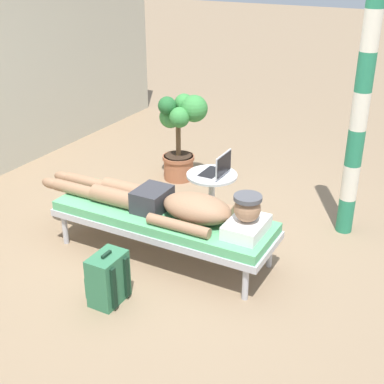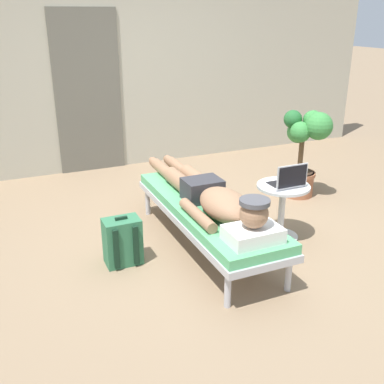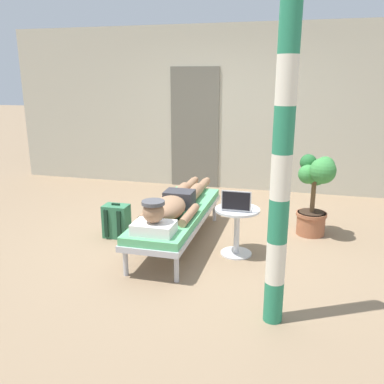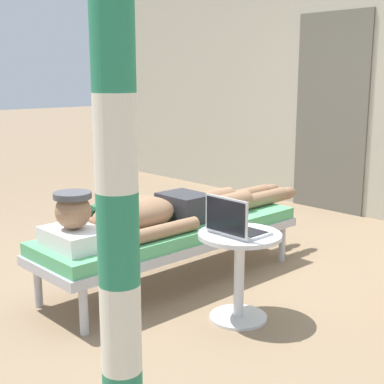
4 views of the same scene
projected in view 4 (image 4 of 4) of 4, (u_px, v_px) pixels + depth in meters
name	position (u px, v px, depth m)	size (l,w,h in m)	color
ground_plane	(214.00, 282.00, 3.78)	(40.00, 40.00, 0.00)	#8C7256
house_wall_back	(379.00, 81.00, 5.32)	(7.60, 0.20, 2.70)	#B2AD99
house_door_panel	(331.00, 114.00, 5.64)	(0.84, 0.03, 2.04)	#625F54
lounge_chair	(173.00, 234.00, 3.72)	(0.62, 1.97, 0.42)	#B7B7BC
person_reclining	(162.00, 211.00, 3.62)	(0.53, 2.17, 0.33)	white
side_table	(239.00, 261.00, 3.14)	(0.48, 0.48, 0.52)	silver
laptop	(234.00, 225.00, 3.06)	(0.31, 0.24, 0.23)	silver
backpack	(112.00, 231.00, 4.31)	(0.30, 0.26, 0.42)	#33724C
porch_post	(116.00, 143.00, 1.84)	(0.15, 0.15, 2.36)	#267F59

